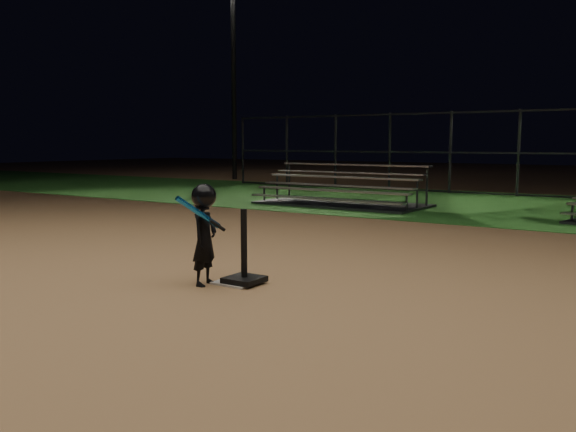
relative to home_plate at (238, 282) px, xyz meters
The scene contains 8 objects.
ground 0.01m from the home_plate, ahead, with size 80.00×80.00×0.00m, color #A97A4C.
grass_strip 10.00m from the home_plate, 90.00° to the left, with size 60.00×8.00×0.01m, color #21561B.
home_plate is the anchor object (origin of this frame).
batting_tee 0.19m from the home_plate, ahead, with size 0.38×0.38×0.81m.
child_batter 0.69m from the home_plate, 132.79° to the right, with size 0.41×0.59×1.11m.
bleacher_left 8.52m from the home_plate, 110.87° to the left, with size 4.18×2.12×1.01m.
backstop_fence 13.06m from the home_plate, 90.00° to the left, with size 20.08×0.08×2.50m.
light_pole_left 19.79m from the home_plate, 128.77° to the left, with size 0.90×0.53×8.30m.
Camera 1 is at (4.09, -5.17, 1.55)m, focal length 37.65 mm.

